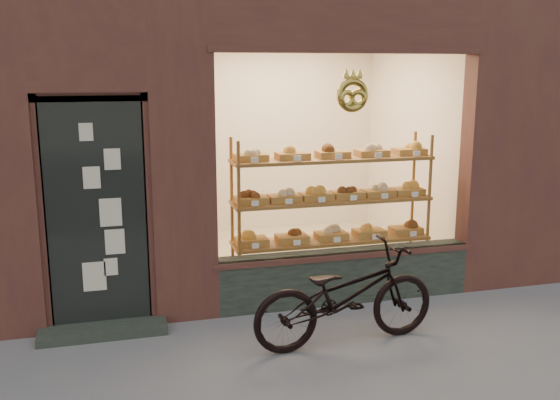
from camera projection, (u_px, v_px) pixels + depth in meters
name	position (u px, v px, depth m)	size (l,w,h in m)	color
display_shelf	(332.00, 211.00, 6.81)	(2.20, 0.45, 1.70)	brown
bicycle	(345.00, 296.00, 5.48)	(0.60, 1.71, 0.90)	black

